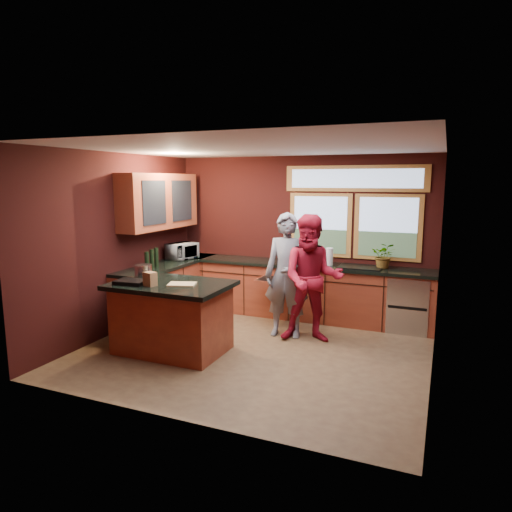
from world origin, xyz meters
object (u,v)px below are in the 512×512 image
Objects in this scene: island at (172,317)px; person_grey at (287,275)px; stock_pot at (143,271)px; cutting_board at (182,284)px; person_red at (312,279)px.

person_grey is at bearing 43.80° from island.
person_grey is at bearing 30.02° from stock_pot.
stock_pot is (-0.55, 0.15, 0.56)m from island.
stock_pot is (-0.75, 0.20, 0.08)m from cutting_board.
island is at bearing -142.01° from person_grey.
person_red is (1.62, 1.11, 0.43)m from island.
person_grey reaches higher than person_red.
island is at bearing -160.77° from person_red.
island is at bearing -15.26° from stock_pot.
island is 0.85× the size of person_grey.
person_grey is 0.40m from person_red.
person_red reaches higher than cutting_board.
cutting_board reaches higher than island.
person_red is at bearing 34.35° from island.
person_grey is 1.00× the size of person_red.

